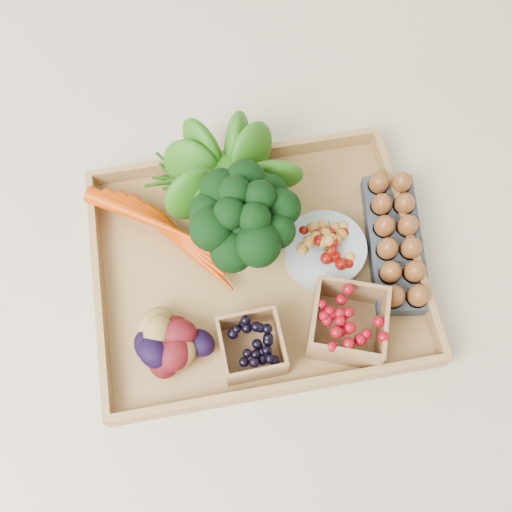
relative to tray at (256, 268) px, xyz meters
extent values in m
plane|color=beige|center=(0.00, 0.00, -0.01)|extent=(4.00, 4.00, 0.00)
cube|color=#A97F47|center=(0.00, 0.00, 0.00)|extent=(0.55, 0.45, 0.01)
sphere|color=#12520C|center=(-0.02, 0.15, 0.09)|extent=(0.16, 0.16, 0.16)
cylinder|color=#8C9EA5|center=(0.12, 0.00, 0.03)|extent=(0.14, 0.14, 0.04)
cube|color=#353C44|center=(0.25, -0.01, 0.02)|extent=(0.13, 0.27, 0.03)
cube|color=black|center=(-0.03, -0.15, 0.04)|extent=(0.10, 0.10, 0.07)
cube|color=maroon|center=(0.12, -0.14, 0.05)|extent=(0.15, 0.15, 0.08)
camera|label=1|loc=(-0.07, -0.38, 0.93)|focal=40.00mm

